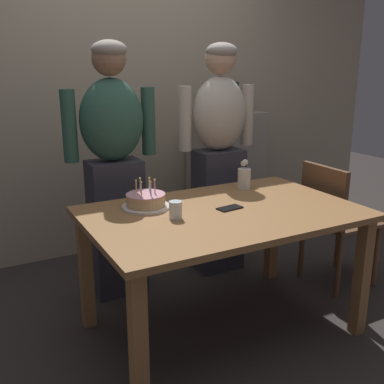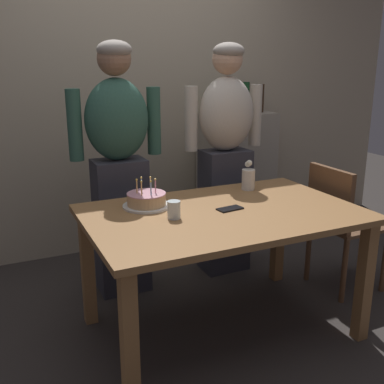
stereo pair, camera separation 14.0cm
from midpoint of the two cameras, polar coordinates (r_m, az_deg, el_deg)
ground_plane at (r=2.84m, az=2.16°, el=-16.67°), size 10.00×10.00×0.00m
back_wall at (r=3.81m, az=-9.76°, el=12.27°), size 5.20×0.10×2.60m
dining_table at (r=2.55m, az=2.31°, el=-4.40°), size 1.50×0.96×0.74m
birthday_cake at (r=2.57m, az=-7.36°, el=-1.15°), size 0.27×0.27×0.17m
water_glass_near at (r=2.37m, az=-3.75°, el=-2.29°), size 0.07×0.07×0.09m
cell_phone at (r=2.55m, az=3.18°, el=-2.03°), size 0.15×0.09×0.01m
flower_vase at (r=2.94m, az=5.19°, el=1.85°), size 0.08×0.08×0.19m
person_man_bearded at (r=2.99m, az=-11.08°, el=3.00°), size 0.61×0.27×1.66m
person_woman_cardigan at (r=3.31m, az=2.15°, el=4.50°), size 0.61×0.27×1.66m
dining_chair at (r=3.25m, az=15.98°, el=-2.85°), size 0.42×0.42×0.87m
shelf_cabinet at (r=4.09m, az=3.35°, el=2.33°), size 0.66×0.30×1.37m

